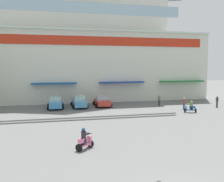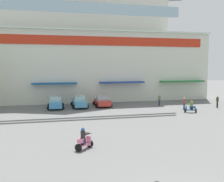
{
  "view_description": "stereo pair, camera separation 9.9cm",
  "coord_description": "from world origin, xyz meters",
  "px_view_note": "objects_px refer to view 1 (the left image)",
  "views": [
    {
      "loc": [
        -5.64,
        -8.65,
        5.77
      ],
      "look_at": [
        1.2,
        19.19,
        2.88
      ],
      "focal_mm": 41.34,
      "sensor_mm": 36.0,
      "label": 1
    },
    {
      "loc": [
        -5.55,
        -8.67,
        5.77
      ],
      "look_at": [
        1.2,
        19.19,
        2.88
      ],
      "focal_mm": 41.34,
      "sensor_mm": 36.0,
      "label": 2
    }
  ],
  "objects_px": {
    "parked_car_1": "(79,102)",
    "parked_car_2": "(102,101)",
    "scooter_rider_0": "(85,140)",
    "pedestrian_0": "(159,100)",
    "parked_car_0": "(55,103)",
    "pedestrian_2": "(184,102)",
    "scooter_rider_3": "(191,108)",
    "pedestrian_1": "(217,101)"
  },
  "relations": [
    {
      "from": "parked_car_1",
      "to": "scooter_rider_0",
      "type": "distance_m",
      "value": 17.9
    },
    {
      "from": "parked_car_1",
      "to": "pedestrian_2",
      "type": "distance_m",
      "value": 14.03
    },
    {
      "from": "parked_car_0",
      "to": "parked_car_2",
      "type": "xyz_separation_m",
      "value": [
        6.4,
        0.25,
        -0.05
      ]
    },
    {
      "from": "scooter_rider_3",
      "to": "pedestrian_1",
      "type": "bearing_deg",
      "value": 25.44
    },
    {
      "from": "parked_car_0",
      "to": "pedestrian_1",
      "type": "relative_size",
      "value": 2.68
    },
    {
      "from": "scooter_rider_0",
      "to": "pedestrian_2",
      "type": "xyz_separation_m",
      "value": [
        14.87,
        13.04,
        0.27
      ]
    },
    {
      "from": "parked_car_0",
      "to": "pedestrian_1",
      "type": "bearing_deg",
      "value": -11.13
    },
    {
      "from": "pedestrian_1",
      "to": "scooter_rider_3",
      "type": "bearing_deg",
      "value": -154.56
    },
    {
      "from": "pedestrian_0",
      "to": "pedestrian_2",
      "type": "distance_m",
      "value": 4.02
    },
    {
      "from": "parked_car_2",
      "to": "scooter_rider_3",
      "type": "bearing_deg",
      "value": -36.92
    },
    {
      "from": "parked_car_1",
      "to": "parked_car_0",
      "type": "bearing_deg",
      "value": -176.44
    },
    {
      "from": "parked_car_0",
      "to": "scooter_rider_3",
      "type": "relative_size",
      "value": 2.81
    },
    {
      "from": "pedestrian_1",
      "to": "scooter_rider_0",
      "type": "bearing_deg",
      "value": -146.34
    },
    {
      "from": "scooter_rider_0",
      "to": "pedestrian_0",
      "type": "height_order",
      "value": "scooter_rider_0"
    },
    {
      "from": "parked_car_1",
      "to": "pedestrian_2",
      "type": "relative_size",
      "value": 2.83
    },
    {
      "from": "pedestrian_0",
      "to": "parked_car_0",
      "type": "bearing_deg",
      "value": 175.86
    },
    {
      "from": "parked_car_1",
      "to": "scooter_rider_0",
      "type": "xyz_separation_m",
      "value": [
        -1.68,
        -17.82,
        -0.14
      ]
    },
    {
      "from": "parked_car_2",
      "to": "parked_car_0",
      "type": "bearing_deg",
      "value": -177.75
    },
    {
      "from": "scooter_rider_3",
      "to": "pedestrian_0",
      "type": "relative_size",
      "value": 0.97
    },
    {
      "from": "parked_car_1",
      "to": "pedestrian_1",
      "type": "distance_m",
      "value": 18.93
    },
    {
      "from": "scooter_rider_3",
      "to": "pedestrian_2",
      "type": "distance_m",
      "value": 2.4
    },
    {
      "from": "parked_car_0",
      "to": "pedestrian_0",
      "type": "distance_m",
      "value": 14.48
    },
    {
      "from": "pedestrian_1",
      "to": "pedestrian_2",
      "type": "relative_size",
      "value": 1.01
    },
    {
      "from": "scooter_rider_3",
      "to": "parked_car_1",
      "type": "bearing_deg",
      "value": 150.86
    },
    {
      "from": "parked_car_1",
      "to": "parked_car_2",
      "type": "bearing_deg",
      "value": 0.96
    },
    {
      "from": "parked_car_0",
      "to": "parked_car_2",
      "type": "distance_m",
      "value": 6.4
    },
    {
      "from": "pedestrian_0",
      "to": "pedestrian_1",
      "type": "relative_size",
      "value": 0.98
    },
    {
      "from": "parked_car_2",
      "to": "scooter_rider_3",
      "type": "xyz_separation_m",
      "value": [
        9.55,
        -7.17,
        -0.15
      ]
    },
    {
      "from": "scooter_rider_0",
      "to": "pedestrian_2",
      "type": "height_order",
      "value": "pedestrian_2"
    },
    {
      "from": "scooter_rider_3",
      "to": "parked_car_2",
      "type": "bearing_deg",
      "value": 143.08
    },
    {
      "from": "parked_car_2",
      "to": "scooter_rider_0",
      "type": "distance_m",
      "value": 18.53
    },
    {
      "from": "parked_car_2",
      "to": "scooter_rider_0",
      "type": "height_order",
      "value": "scooter_rider_0"
    },
    {
      "from": "parked_car_0",
      "to": "parked_car_2",
      "type": "relative_size",
      "value": 1.07
    },
    {
      "from": "parked_car_0",
      "to": "parked_car_1",
      "type": "relative_size",
      "value": 0.95
    },
    {
      "from": "parked_car_0",
      "to": "scooter_rider_0",
      "type": "bearing_deg",
      "value": -85.17
    },
    {
      "from": "pedestrian_2",
      "to": "parked_car_1",
      "type": "bearing_deg",
      "value": 160.11
    },
    {
      "from": "pedestrian_2",
      "to": "parked_car_0",
      "type": "bearing_deg",
      "value": 164.38
    },
    {
      "from": "scooter_rider_3",
      "to": "pedestrian_0",
      "type": "height_order",
      "value": "pedestrian_0"
    },
    {
      "from": "scooter_rider_0",
      "to": "scooter_rider_3",
      "type": "bearing_deg",
      "value": 36.51
    },
    {
      "from": "parked_car_1",
      "to": "parked_car_2",
      "type": "xyz_separation_m",
      "value": [
        3.22,
        0.05,
        -0.04
      ]
    },
    {
      "from": "scooter_rider_0",
      "to": "pedestrian_0",
      "type": "xyz_separation_m",
      "value": [
        12.95,
        16.58,
        0.24
      ]
    },
    {
      "from": "scooter_rider_3",
      "to": "pedestrian_1",
      "type": "distance_m",
      "value": 6.24
    }
  ]
}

